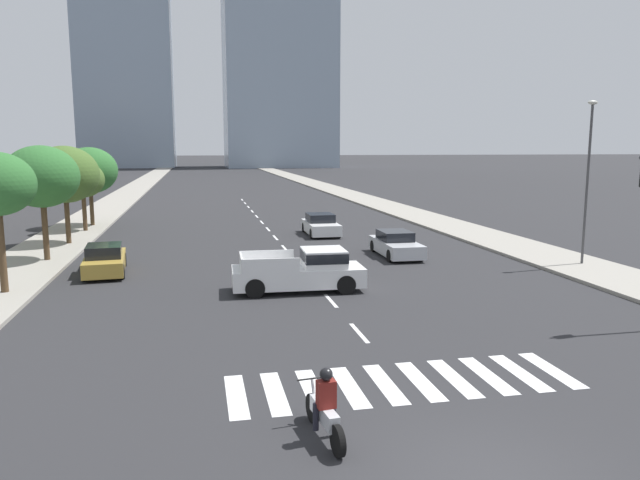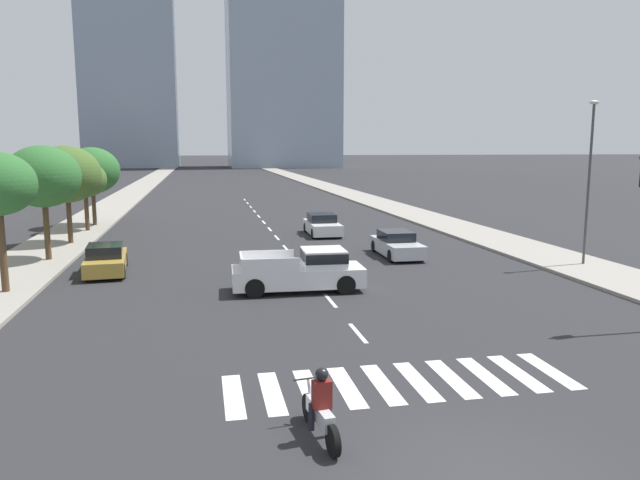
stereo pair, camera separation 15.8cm
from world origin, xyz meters
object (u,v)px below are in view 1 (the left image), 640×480
sedan_gold_0 (105,260)px  street_tree_third (65,175)px  street_tree_second (41,177)px  street_tree_fourth (83,180)px  sedan_silver_2 (396,245)px  street_lamp_east (588,171)px  sedan_white_1 (321,225)px  motorcycle_lead (325,410)px  pickup_truck (304,271)px  street_tree_fifth (90,171)px

sedan_gold_0 → street_tree_third: 9.78m
street_tree_second → street_tree_third: (-0.00, 5.26, -0.13)m
street_tree_third → street_tree_fourth: street_tree_third is taller
sedan_silver_2 → street_lamp_east: 9.91m
street_lamp_east → sedan_white_1: bearing=128.7°
sedan_gold_0 → motorcycle_lead: bearing=-164.0°
pickup_truck → sedan_silver_2: (6.08, 6.55, -0.20)m
sedan_gold_0 → sedan_white_1: sedan_white_1 is taller
street_tree_third → street_tree_second: bearing=-90.0°
street_tree_second → street_tree_fourth: street_tree_second is taller
sedan_gold_0 → street_tree_third: size_ratio=0.79×
sedan_gold_0 → sedan_silver_2: bearing=-88.9°
street_tree_fourth → street_tree_fifth: size_ratio=0.83×
street_tree_second → street_tree_fifth: street_tree_second is taller
pickup_truck → motorcycle_lead: bearing=-96.3°
sedan_gold_0 → street_tree_fifth: (-3.21, 16.83, 3.43)m
sedan_gold_0 → street_tree_second: size_ratio=0.79×
sedan_gold_0 → street_lamp_east: size_ratio=0.58×
sedan_gold_0 → street_tree_second: 5.86m
pickup_truck → street_tree_fourth: bearing=123.2°
street_tree_second → sedan_silver_2: bearing=-5.9°
sedan_white_1 → street_tree_third: (-15.29, -1.27, 3.50)m
sedan_white_1 → street_tree_third: bearing=-84.7°
motorcycle_lead → sedan_white_1: bearing=-18.8°
pickup_truck → street_tree_fourth: street_tree_fourth is taller
sedan_gold_0 → street_tree_fifth: 17.47m
street_tree_third → street_tree_fifth: (0.00, 8.29, -0.09)m
sedan_gold_0 → street_tree_second: bearing=39.7°
sedan_white_1 → pickup_truck: bearing=-13.7°
motorcycle_lead → pickup_truck: (1.78, 12.15, 0.23)m
pickup_truck → sedan_gold_0: size_ratio=1.18×
sedan_silver_2 → street_tree_fifth: bearing=-130.4°
sedan_white_1 → street_lamp_east: bearing=39.2°
sedan_gold_0 → pickup_truck: bearing=-126.2°
sedan_silver_2 → street_lamp_east: (7.92, -4.43, 3.98)m
sedan_gold_0 → street_tree_fourth: bearing=8.2°
street_tree_third → street_tree_fifth: 8.29m
sedan_gold_0 → street_lamp_east: (22.31, -2.96, 3.98)m
sedan_gold_0 → street_tree_fourth: (-3.21, 13.95, 2.93)m
pickup_truck → street_tree_third: size_ratio=0.94×
motorcycle_lead → sedan_gold_0: (-6.53, 17.23, 0.03)m
street_tree_third → street_tree_fifth: street_tree_third is taller
street_tree_fifth → motorcycle_lead: bearing=-74.0°
pickup_truck → street_lamp_east: (13.99, 2.12, 3.78)m
street_lamp_east → street_tree_second: bearing=166.3°
motorcycle_lead → street_tree_third: 27.78m
street_tree_fourth → street_lamp_east: bearing=-33.5°
sedan_white_1 → street_tree_fourth: size_ratio=0.94×
street_lamp_east → pickup_truck: bearing=-171.4°
street_tree_third → street_tree_fifth: bearing=90.0°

